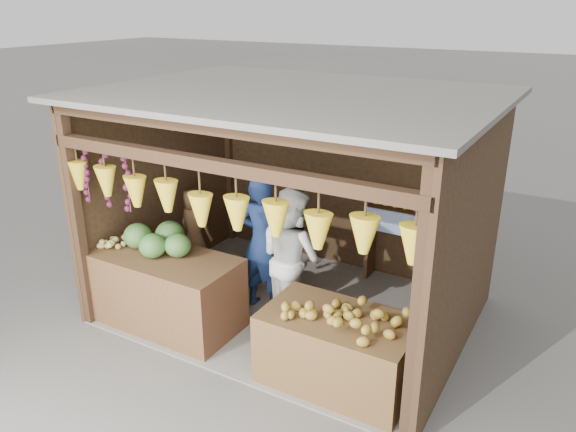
# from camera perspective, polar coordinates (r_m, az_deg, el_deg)

# --- Properties ---
(ground) EXTENTS (80.00, 80.00, 0.00)m
(ground) POSITION_cam_1_polar(r_m,az_deg,el_deg) (7.02, 0.51, -9.46)
(ground) COLOR #514F49
(ground) RESTS_ON ground
(stall_structure) EXTENTS (4.30, 3.30, 2.66)m
(stall_structure) POSITION_cam_1_polar(r_m,az_deg,el_deg) (6.32, 0.10, 3.57)
(stall_structure) COLOR slate
(stall_structure) RESTS_ON ground
(back_shelf) EXTENTS (1.25, 0.32, 1.32)m
(back_shelf) POSITION_cam_1_polar(r_m,az_deg,el_deg) (7.34, 12.70, -1.00)
(back_shelf) COLOR #382314
(back_shelf) RESTS_ON ground
(counter_left) EXTENTS (1.75, 0.85, 0.87)m
(counter_left) POSITION_cam_1_polar(r_m,az_deg,el_deg) (6.69, -12.38, -7.37)
(counter_left) COLOR #4A2A18
(counter_left) RESTS_ON ground
(counter_right) EXTENTS (1.47, 0.85, 0.75)m
(counter_right) POSITION_cam_1_polar(r_m,az_deg,el_deg) (5.65, 5.07, -13.45)
(counter_right) COLOR #54391C
(counter_right) RESTS_ON ground
(stool) EXTENTS (0.29, 0.29, 0.27)m
(stool) POSITION_cam_1_polar(r_m,az_deg,el_deg) (7.79, -9.18, -5.35)
(stool) COLOR black
(stool) RESTS_ON ground
(man_standing) EXTENTS (0.64, 0.43, 1.72)m
(man_standing) POSITION_cam_1_polar(r_m,az_deg,el_deg) (6.69, -2.58, -2.80)
(man_standing) COLOR #14234B
(man_standing) RESTS_ON ground
(woman_standing) EXTENTS (1.00, 0.90, 1.67)m
(woman_standing) POSITION_cam_1_polar(r_m,az_deg,el_deg) (6.38, 0.38, -4.25)
(woman_standing) COLOR silver
(woman_standing) RESTS_ON ground
(vendor_seated) EXTENTS (0.52, 0.37, 1.02)m
(vendor_seated) POSITION_cam_1_polar(r_m,az_deg,el_deg) (7.53, -9.46, -0.97)
(vendor_seated) COLOR brown
(vendor_seated) RESTS_ON stool
(melon_pile) EXTENTS (1.00, 0.50, 0.32)m
(melon_pile) POSITION_cam_1_polar(r_m,az_deg,el_deg) (6.54, -12.83, -2.31)
(melon_pile) COLOR #1B5416
(melon_pile) RESTS_ON counter_left
(tanfruit_pile) EXTENTS (0.34, 0.40, 0.13)m
(tanfruit_pile) POSITION_cam_1_polar(r_m,az_deg,el_deg) (6.87, -17.39, -2.47)
(tanfruit_pile) COLOR tan
(tanfruit_pile) RESTS_ON counter_left
(mango_pile) EXTENTS (1.40, 0.64, 0.22)m
(mango_pile) POSITION_cam_1_polar(r_m,az_deg,el_deg) (5.34, 5.03, -9.52)
(mango_pile) COLOR #BD5219
(mango_pile) RESTS_ON counter_right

